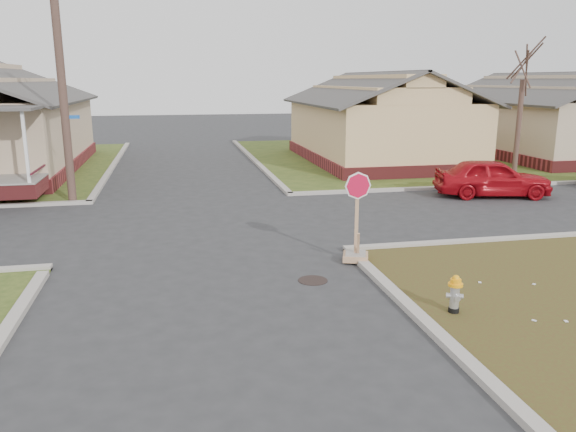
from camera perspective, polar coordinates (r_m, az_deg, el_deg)
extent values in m
plane|color=#2B2B2E|center=(12.42, -7.99, -6.45)|extent=(120.00, 120.00, 0.00)
cube|color=#314518|center=(37.56, 25.69, 5.90)|extent=(37.00, 19.00, 0.05)
cylinder|color=black|center=(12.27, 2.54, -6.55)|extent=(0.64, 0.64, 0.01)
cube|color=maroon|center=(30.36, 9.04, 6.06)|extent=(7.20, 11.20, 0.60)
cube|color=#DAB480|center=(30.19, 9.15, 9.07)|extent=(7.00, 11.00, 2.60)
cube|color=maroon|center=(35.14, 24.58, 6.02)|extent=(7.20, 11.20, 0.60)
cube|color=#C8B091|center=(35.00, 24.84, 8.61)|extent=(7.00, 11.00, 2.60)
cylinder|color=#3E2B24|center=(20.86, -22.08, 13.42)|extent=(0.28, 0.28, 9.00)
cylinder|color=#3E2B24|center=(26.40, 22.34, 8.13)|extent=(0.22, 0.22, 4.20)
cylinder|color=black|center=(10.99, 16.47, -9.12)|extent=(0.20, 0.20, 0.09)
cylinder|color=#B0B1B5|center=(10.90, 16.56, -7.89)|extent=(0.17, 0.17, 0.41)
sphere|color=#B0B1B5|center=(10.82, 16.64, -6.87)|extent=(0.17, 0.17, 0.17)
cylinder|color=#FFA50D|center=(10.81, 16.65, -6.69)|extent=(0.27, 0.27, 0.05)
cylinder|color=#FFA50D|center=(10.79, 16.68, -6.38)|extent=(0.20, 0.20, 0.09)
sphere|color=#FFA50D|center=(10.77, 16.69, -6.10)|extent=(0.14, 0.14, 0.14)
cube|color=tan|center=(13.54, 6.88, -4.15)|extent=(0.59, 0.59, 0.14)
cube|color=gray|center=(13.52, 6.89, -3.78)|extent=(0.48, 0.48, 0.04)
cube|color=tan|center=(13.27, 7.00, 0.06)|extent=(0.09, 0.04, 2.00)
cylinder|color=red|center=(13.08, 7.15, 3.06)|extent=(0.53, 0.23, 0.57)
cylinder|color=white|center=(13.09, 7.13, 3.07)|extent=(0.60, 0.26, 0.65)
imported|color=#A70B15|center=(22.20, 20.04, 3.69)|extent=(4.42, 2.55, 1.41)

